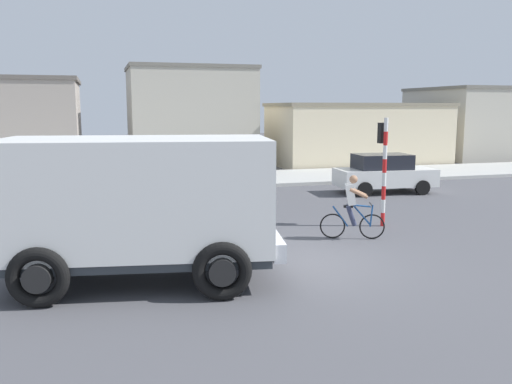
% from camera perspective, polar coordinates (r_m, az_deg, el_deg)
% --- Properties ---
extents(ground_plane, '(120.00, 120.00, 0.00)m').
position_cam_1_polar(ground_plane, '(12.82, 4.28, -6.93)').
color(ground_plane, '#4C4C51').
extents(sidewalk_far, '(80.00, 5.00, 0.16)m').
position_cam_1_polar(sidewalk_far, '(25.55, -6.24, 1.19)').
color(sidewalk_far, '#ADADA8').
rests_on(sidewalk_far, ground).
extents(truck_foreground, '(5.75, 3.47, 2.90)m').
position_cam_1_polar(truck_foreground, '(10.97, -12.29, -0.88)').
color(truck_foreground, white).
rests_on(truck_foreground, ground).
extents(cyclist, '(1.63, 0.73, 1.72)m').
position_cam_1_polar(cyclist, '(14.64, 10.12, -1.58)').
color(cyclist, black).
rests_on(cyclist, ground).
extents(traffic_light_pole, '(0.24, 0.43, 3.20)m').
position_cam_1_polar(traffic_light_pole, '(16.32, 13.30, 3.66)').
color(traffic_light_pole, red).
rests_on(traffic_light_pole, ground).
extents(car_red_near, '(4.11, 2.10, 1.60)m').
position_cam_1_polar(car_red_near, '(22.83, 13.36, 1.94)').
color(car_red_near, white).
rests_on(car_red_near, ground).
extents(car_white_mid, '(4.13, 2.13, 1.60)m').
position_cam_1_polar(car_white_mid, '(19.92, -17.97, 0.76)').
color(car_white_mid, gold).
rests_on(car_white_mid, ground).
extents(building_mid_block, '(7.15, 5.42, 5.82)m').
position_cam_1_polar(building_mid_block, '(32.40, -6.93, 7.84)').
color(building_mid_block, '#B2AD9E').
rests_on(building_mid_block, ground).
extents(building_corner_right, '(10.51, 5.45, 3.74)m').
position_cam_1_polar(building_corner_right, '(33.93, 10.60, 6.04)').
color(building_corner_right, beige).
rests_on(building_corner_right, ground).
extents(building_set_back, '(7.62, 7.49, 4.84)m').
position_cam_1_polar(building_set_back, '(41.21, 22.22, 6.79)').
color(building_set_back, '#B2AD9E').
rests_on(building_set_back, ground).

